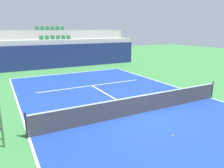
# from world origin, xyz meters

# --- Properties ---
(ground_plane) EXTENTS (80.00, 80.00, 0.00)m
(ground_plane) POSITION_xyz_m (0.00, 0.00, 0.00)
(ground_plane) COLOR #387A3D
(court_surface) EXTENTS (11.00, 24.00, 0.01)m
(court_surface) POSITION_xyz_m (0.00, 0.00, 0.01)
(court_surface) COLOR navy
(court_surface) RESTS_ON ground_plane
(baseline_far) EXTENTS (11.00, 0.10, 0.00)m
(baseline_far) POSITION_xyz_m (0.00, 11.95, 0.01)
(baseline_far) COLOR white
(baseline_far) RESTS_ON court_surface
(sideline_left) EXTENTS (0.10, 24.00, 0.00)m
(sideline_left) POSITION_xyz_m (-5.45, 0.00, 0.01)
(sideline_left) COLOR white
(sideline_left) RESTS_ON court_surface
(sideline_right) EXTENTS (0.10, 24.00, 0.00)m
(sideline_right) POSITION_xyz_m (5.45, 0.00, 0.01)
(sideline_right) COLOR white
(sideline_right) RESTS_ON court_surface
(service_line_far) EXTENTS (8.26, 0.10, 0.00)m
(service_line_far) POSITION_xyz_m (0.00, 6.40, 0.01)
(service_line_far) COLOR white
(service_line_far) RESTS_ON court_surface
(centre_service_line) EXTENTS (0.10, 6.40, 0.00)m
(centre_service_line) POSITION_xyz_m (0.00, 3.20, 0.01)
(centre_service_line) COLOR white
(centre_service_line) RESTS_ON court_surface
(back_wall) EXTENTS (18.92, 0.30, 2.61)m
(back_wall) POSITION_xyz_m (0.00, 15.50, 1.30)
(back_wall) COLOR navy
(back_wall) RESTS_ON ground_plane
(stands_tier_lower) EXTENTS (18.92, 2.40, 3.12)m
(stands_tier_lower) POSITION_xyz_m (0.00, 16.85, 1.56)
(stands_tier_lower) COLOR #9E9E99
(stands_tier_lower) RESTS_ON ground_plane
(stands_tier_upper) EXTENTS (18.92, 2.40, 4.14)m
(stands_tier_upper) POSITION_xyz_m (0.00, 19.25, 2.07)
(stands_tier_upper) COLOR #9E9E99
(stands_tier_upper) RESTS_ON ground_plane
(seating_row_lower) EXTENTS (3.56, 0.44, 0.44)m
(seating_row_lower) POSITION_xyz_m (-0.00, 16.95, 3.24)
(seating_row_lower) COLOR #1E6633
(seating_row_lower) RESTS_ON stands_tier_lower
(seating_row_upper) EXTENTS (3.56, 0.44, 0.44)m
(seating_row_upper) POSITION_xyz_m (-0.00, 19.35, 4.27)
(seating_row_upper) COLOR #1E6633
(seating_row_upper) RESTS_ON stands_tier_upper
(tennis_net) EXTENTS (11.08, 0.08, 1.07)m
(tennis_net) POSITION_xyz_m (0.00, 0.00, 0.51)
(tennis_net) COLOR black
(tennis_net) RESTS_ON court_surface
(tennis_ball_0) EXTENTS (0.07, 0.07, 0.07)m
(tennis_ball_0) POSITION_xyz_m (-0.29, -2.63, 0.04)
(tennis_ball_0) COLOR #CCE033
(tennis_ball_0) RESTS_ON court_surface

